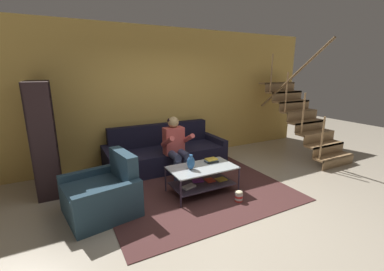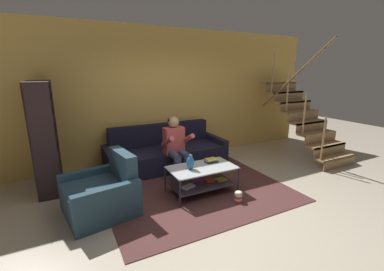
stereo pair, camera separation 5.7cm
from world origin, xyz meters
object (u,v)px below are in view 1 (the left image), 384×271
object	(u,v)px
person_seated_center	(176,145)
vase	(191,162)
armchair	(103,195)
popcorn_tub	(239,196)
book_stack	(211,160)
couch	(165,154)
bookshelf	(42,146)
coffee_table	(202,176)

from	to	relation	value
person_seated_center	vase	size ratio (longest dim) A/B	4.70
armchair	popcorn_tub	distance (m)	2.04
book_stack	couch	bearing A→B (deg)	105.25
person_seated_center	vase	distance (m)	0.86
book_stack	bookshelf	bearing A→B (deg)	155.83
couch	popcorn_tub	size ratio (longest dim) A/B	13.65
couch	book_stack	size ratio (longest dim) A/B	10.89
couch	popcorn_tub	world-z (taller)	couch
popcorn_tub	vase	bearing A→B (deg)	135.05
coffee_table	popcorn_tub	distance (m)	0.68
couch	armchair	xyz separation A→B (m)	(-1.49, -1.30, -0.00)
book_stack	popcorn_tub	bearing A→B (deg)	-83.03
person_seated_center	popcorn_tub	size ratio (longest dim) A/B	6.31
armchair	popcorn_tub	bearing A→B (deg)	-18.93
armchair	popcorn_tub	xyz separation A→B (m)	(1.92, -0.66, -0.19)
couch	vase	world-z (taller)	couch
coffee_table	couch	bearing A→B (deg)	93.47
coffee_table	book_stack	xyz separation A→B (m)	(0.26, 0.13, 0.19)
couch	vase	distance (m)	1.44
person_seated_center	armchair	size ratio (longest dim) A/B	1.10
coffee_table	armchair	size ratio (longest dim) A/B	1.05
vase	coffee_table	bearing A→B (deg)	-0.40
bookshelf	person_seated_center	bearing A→B (deg)	-11.07
person_seated_center	book_stack	bearing A→B (deg)	-64.17
couch	armchair	world-z (taller)	couch
book_stack	bookshelf	xyz separation A→B (m)	(-2.56, 1.15, 0.32)
book_stack	bookshelf	size ratio (longest dim) A/B	0.12
book_stack	armchair	size ratio (longest dim) A/B	0.22
coffee_table	book_stack	size ratio (longest dim) A/B	4.81
person_seated_center	popcorn_tub	distance (m)	1.56
person_seated_center	vase	xyz separation A→B (m)	(-0.12, -0.85, -0.06)
coffee_table	book_stack	distance (m)	0.35
popcorn_tub	bookshelf	bearing A→B (deg)	145.22
vase	armchair	size ratio (longest dim) A/B	0.23
couch	bookshelf	bearing A→B (deg)	-176.82
person_seated_center	bookshelf	size ratio (longest dim) A/B	0.63
person_seated_center	book_stack	distance (m)	0.81
person_seated_center	book_stack	xyz separation A→B (m)	(0.35, -0.72, -0.14)
vase	bookshelf	xyz separation A→B (m)	(-2.09, 1.28, 0.23)
coffee_table	vase	world-z (taller)	vase
armchair	book_stack	bearing A→B (deg)	0.91
coffee_table	popcorn_tub	size ratio (longest dim) A/B	6.03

